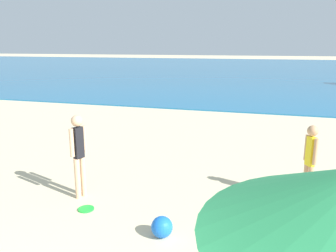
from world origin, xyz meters
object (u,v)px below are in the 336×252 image
at_px(beach_ball, 162,227).
at_px(person_standing, 79,151).
at_px(person_distant, 310,159).
at_px(frisbee, 86,209).

bearing_deg(beach_ball, person_standing, 155.01).
height_order(person_standing, beach_ball, person_standing).
distance_m(person_standing, person_distant, 4.28).
height_order(person_distant, beach_ball, person_distant).
height_order(frisbee, person_distant, person_distant).
bearing_deg(beach_ball, person_distant, 40.52).
height_order(person_standing, frisbee, person_standing).
xyz_separation_m(person_standing, person_distant, (4.16, 1.01, -0.08)).
xyz_separation_m(person_standing, frisbee, (0.36, -0.45, -0.91)).
xyz_separation_m(frisbee, beach_ball, (1.57, -0.45, 0.15)).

